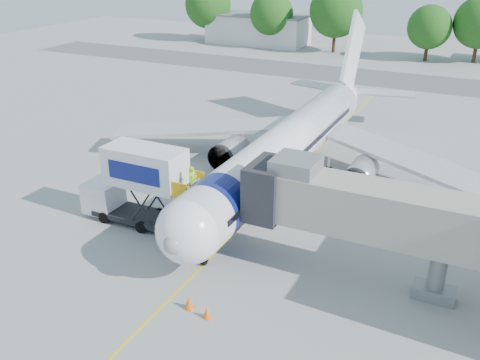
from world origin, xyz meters
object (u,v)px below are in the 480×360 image
at_px(aircraft, 290,145).
at_px(catering_hiloader, 138,186).
at_px(jet_bridge, 356,208).
at_px(ground_tug, 112,323).

xyz_separation_m(aircraft, catering_hiloader, (-6.26, -11.12, -0.19)).
distance_m(aircraft, catering_hiloader, 12.77).
bearing_deg(aircraft, catering_hiloader, -119.39).
relative_size(jet_bridge, ground_tug, 4.16).
height_order(aircraft, jet_bridge, aircraft).
distance_m(jet_bridge, ground_tug, 13.69).
bearing_deg(aircraft, ground_tug, -92.50).
xyz_separation_m(jet_bridge, catering_hiloader, (-14.26, -0.00, -1.58)).
height_order(jet_bridge, catering_hiloader, jet_bridge).
relative_size(jet_bridge, catering_hiloader, 1.62).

